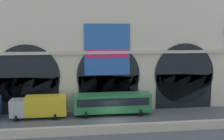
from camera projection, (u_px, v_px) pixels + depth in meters
name	position (u px, v px, depth m)	size (l,w,h in m)	color
ground_plane	(113.00, 121.00, 38.95)	(200.00, 200.00, 0.00)	#54565B
quay_parapet_wall	(119.00, 129.00, 34.20)	(90.00, 0.70, 1.05)	beige
station_building	(107.00, 43.00, 45.10)	(49.56, 5.79, 20.68)	beige
box_truck_midwest	(39.00, 106.00, 39.78)	(7.50, 2.91, 3.12)	#ADB2B7
bus_center	(112.00, 103.00, 41.31)	(11.00, 3.25, 3.10)	#2D7A42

